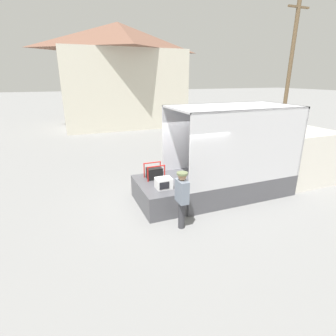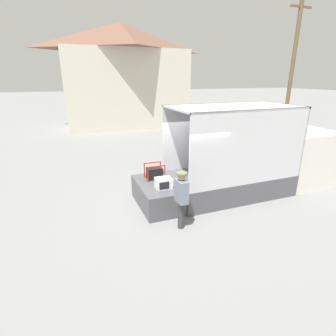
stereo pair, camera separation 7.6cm
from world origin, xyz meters
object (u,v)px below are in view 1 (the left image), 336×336
object	(u,v)px
worker_person	(182,195)
utility_pole	(290,67)
box_truck	(268,163)
microwave	(164,183)
portable_generator	(155,173)

from	to	relation	value
worker_person	utility_pole	world-z (taller)	utility_pole
box_truck	microwave	xyz separation A→B (m)	(-4.36, -0.43, 0.01)
worker_person	box_truck	bearing A→B (deg)	20.02
microwave	utility_pole	size ratio (longest dim) A/B	0.05
box_truck	portable_generator	world-z (taller)	box_truck
box_truck	utility_pole	distance (m)	12.60
worker_person	utility_pole	xyz separation A→B (m)	(12.99, 9.81, 3.70)
portable_generator	worker_person	size ratio (longest dim) A/B	0.38
box_truck	worker_person	bearing A→B (deg)	-159.98
portable_generator	worker_person	world-z (taller)	worker_person
microwave	utility_pole	world-z (taller)	utility_pole
worker_person	utility_pole	bearing A→B (deg)	37.04
worker_person	utility_pole	distance (m)	16.69
portable_generator	utility_pole	bearing A→B (deg)	30.82
microwave	utility_pole	distance (m)	16.16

